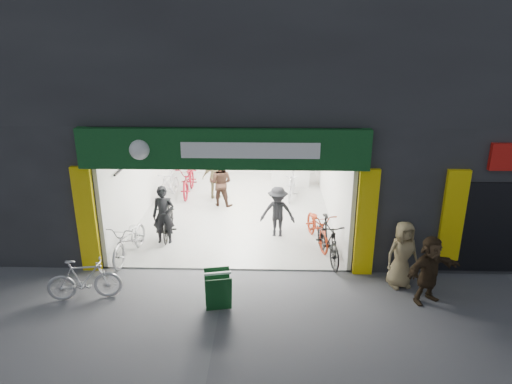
{
  "coord_description": "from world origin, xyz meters",
  "views": [
    {
      "loc": [
        1.0,
        -9.78,
        5.44
      ],
      "look_at": [
        0.67,
        1.5,
        1.49
      ],
      "focal_mm": 32.0,
      "sensor_mm": 36.0,
      "label": 1
    }
  ],
  "objects_px": {
    "bike_left_front": "(130,239)",
    "parked_bike": "(84,280)",
    "bike_right_front": "(328,240)",
    "pedestrian_near": "(402,255)",
    "sandwich_board": "(218,289)"
  },
  "relations": [
    {
      "from": "bike_left_front",
      "to": "bike_right_front",
      "type": "relative_size",
      "value": 1.03
    },
    {
      "from": "bike_left_front",
      "to": "pedestrian_near",
      "type": "relative_size",
      "value": 1.23
    },
    {
      "from": "bike_left_front",
      "to": "sandwich_board",
      "type": "distance_m",
      "value": 3.34
    },
    {
      "from": "bike_left_front",
      "to": "parked_bike",
      "type": "bearing_deg",
      "value": -95.14
    },
    {
      "from": "bike_right_front",
      "to": "pedestrian_near",
      "type": "distance_m",
      "value": 1.92
    },
    {
      "from": "parked_bike",
      "to": "pedestrian_near",
      "type": "relative_size",
      "value": 1.0
    },
    {
      "from": "pedestrian_near",
      "to": "sandwich_board",
      "type": "bearing_deg",
      "value": 179.41
    },
    {
      "from": "parked_bike",
      "to": "pedestrian_near",
      "type": "distance_m",
      "value": 6.95
    },
    {
      "from": "bike_right_front",
      "to": "parked_bike",
      "type": "bearing_deg",
      "value": -169.5
    },
    {
      "from": "bike_left_front",
      "to": "parked_bike",
      "type": "relative_size",
      "value": 1.22
    },
    {
      "from": "parked_bike",
      "to": "bike_left_front",
      "type": "bearing_deg",
      "value": -21.94
    },
    {
      "from": "bike_left_front",
      "to": "sandwich_board",
      "type": "relative_size",
      "value": 2.34
    },
    {
      "from": "bike_left_front",
      "to": "bike_right_front",
      "type": "distance_m",
      "value": 5.0
    },
    {
      "from": "bike_left_front",
      "to": "sandwich_board",
      "type": "xyz_separation_m",
      "value": [
        2.48,
        -2.23,
        -0.05
      ]
    },
    {
      "from": "bike_right_front",
      "to": "parked_bike",
      "type": "distance_m",
      "value": 5.75
    }
  ]
}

